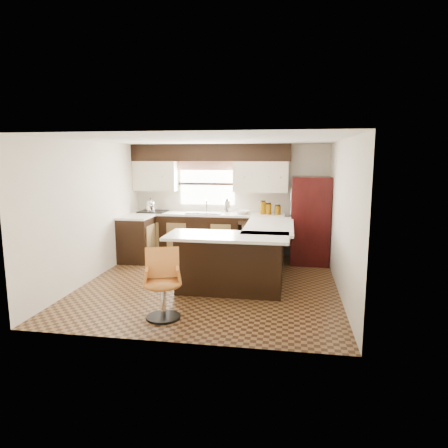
% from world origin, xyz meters
% --- Properties ---
extents(floor, '(4.40, 4.40, 0.00)m').
position_xyz_m(floor, '(0.00, 0.00, 0.00)').
color(floor, '#49301A').
rests_on(floor, ground).
extents(ceiling, '(4.40, 4.40, 0.00)m').
position_xyz_m(ceiling, '(0.00, 0.00, 2.40)').
color(ceiling, silver).
rests_on(ceiling, wall_back).
extents(wall_back, '(4.40, 0.00, 4.40)m').
position_xyz_m(wall_back, '(0.00, 2.20, 1.20)').
color(wall_back, beige).
rests_on(wall_back, floor).
extents(wall_front, '(4.40, 0.00, 4.40)m').
position_xyz_m(wall_front, '(0.00, -2.20, 1.20)').
color(wall_front, beige).
rests_on(wall_front, floor).
extents(wall_left, '(0.00, 4.40, 4.40)m').
position_xyz_m(wall_left, '(-2.10, 0.00, 1.20)').
color(wall_left, beige).
rests_on(wall_left, floor).
extents(wall_right, '(0.00, 4.40, 4.40)m').
position_xyz_m(wall_right, '(2.10, 0.00, 1.20)').
color(wall_right, beige).
rests_on(wall_right, floor).
extents(base_cab_back, '(3.30, 0.60, 0.90)m').
position_xyz_m(base_cab_back, '(-0.45, 1.90, 0.45)').
color(base_cab_back, black).
rests_on(base_cab_back, floor).
extents(base_cab_left, '(0.60, 0.70, 0.90)m').
position_xyz_m(base_cab_left, '(-1.80, 1.25, 0.45)').
color(base_cab_left, black).
rests_on(base_cab_left, floor).
extents(counter_back, '(3.30, 0.60, 0.04)m').
position_xyz_m(counter_back, '(-0.45, 1.90, 0.92)').
color(counter_back, silver).
rests_on(counter_back, base_cab_back).
extents(counter_left, '(0.60, 0.70, 0.04)m').
position_xyz_m(counter_left, '(-1.80, 1.25, 0.92)').
color(counter_left, silver).
rests_on(counter_left, base_cab_left).
extents(soffit, '(3.40, 0.35, 0.36)m').
position_xyz_m(soffit, '(-0.40, 2.03, 2.22)').
color(soffit, black).
rests_on(soffit, wall_back).
extents(upper_cab_left, '(0.94, 0.35, 0.64)m').
position_xyz_m(upper_cab_left, '(-1.62, 2.03, 1.72)').
color(upper_cab_left, beige).
rests_on(upper_cab_left, wall_back).
extents(upper_cab_right, '(1.14, 0.35, 0.64)m').
position_xyz_m(upper_cab_right, '(0.68, 2.03, 1.72)').
color(upper_cab_right, beige).
rests_on(upper_cab_right, wall_back).
extents(window_pane, '(1.20, 0.02, 0.90)m').
position_xyz_m(window_pane, '(-0.50, 2.18, 1.55)').
color(window_pane, white).
rests_on(window_pane, wall_back).
extents(valance, '(1.30, 0.06, 0.18)m').
position_xyz_m(valance, '(-0.50, 2.14, 1.94)').
color(valance, '#D19B93').
rests_on(valance, wall_back).
extents(sink, '(0.75, 0.45, 0.03)m').
position_xyz_m(sink, '(-0.50, 1.88, 0.96)').
color(sink, '#B2B2B7').
rests_on(sink, counter_back).
extents(dishwasher, '(0.58, 0.03, 0.78)m').
position_xyz_m(dishwasher, '(0.55, 1.61, 0.43)').
color(dishwasher, black).
rests_on(dishwasher, floor).
extents(cooktop, '(0.58, 0.50, 0.02)m').
position_xyz_m(cooktop, '(-1.65, 1.88, 0.96)').
color(cooktop, black).
rests_on(cooktop, counter_back).
extents(peninsula_long, '(0.60, 1.95, 0.90)m').
position_xyz_m(peninsula_long, '(0.90, 0.62, 0.45)').
color(peninsula_long, black).
rests_on(peninsula_long, floor).
extents(peninsula_return, '(1.65, 0.60, 0.90)m').
position_xyz_m(peninsula_return, '(0.38, -0.35, 0.45)').
color(peninsula_return, black).
rests_on(peninsula_return, floor).
extents(counter_pen_long, '(0.84, 1.95, 0.04)m').
position_xyz_m(counter_pen_long, '(0.95, 0.62, 0.92)').
color(counter_pen_long, silver).
rests_on(counter_pen_long, peninsula_long).
extents(counter_pen_return, '(1.89, 0.84, 0.04)m').
position_xyz_m(counter_pen_return, '(0.35, -0.44, 0.92)').
color(counter_pen_return, silver).
rests_on(counter_pen_return, peninsula_return).
extents(refrigerator, '(0.75, 0.72, 1.75)m').
position_xyz_m(refrigerator, '(1.70, 1.69, 0.88)').
color(refrigerator, black).
rests_on(refrigerator, floor).
extents(bar_chair, '(0.62, 0.62, 0.93)m').
position_xyz_m(bar_chair, '(-0.33, -1.54, 0.46)').
color(bar_chair, '#C06F2B').
rests_on(bar_chair, floor).
extents(kettle, '(0.20, 0.20, 0.27)m').
position_xyz_m(kettle, '(-1.70, 1.88, 1.11)').
color(kettle, silver).
rests_on(kettle, cooktop).
extents(percolator, '(0.13, 0.13, 0.28)m').
position_xyz_m(percolator, '(-0.02, 1.90, 1.08)').
color(percolator, silver).
rests_on(percolator, counter_back).
extents(mixing_bowl, '(0.36, 0.36, 0.07)m').
position_xyz_m(mixing_bowl, '(0.32, 1.90, 0.98)').
color(mixing_bowl, white).
rests_on(mixing_bowl, counter_back).
extents(canister_large, '(0.13, 0.13, 0.26)m').
position_xyz_m(canister_large, '(0.74, 1.92, 1.07)').
color(canister_large, '#794E03').
rests_on(canister_large, counter_back).
extents(canister_med, '(0.13, 0.13, 0.21)m').
position_xyz_m(canister_med, '(0.85, 1.92, 1.05)').
color(canister_med, '#794E03').
rests_on(canister_med, counter_back).
extents(canister_small, '(0.13, 0.13, 0.18)m').
position_xyz_m(canister_small, '(1.05, 1.92, 1.03)').
color(canister_small, '#794E03').
rests_on(canister_small, counter_back).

